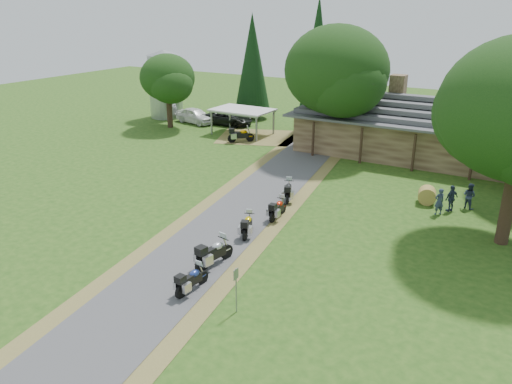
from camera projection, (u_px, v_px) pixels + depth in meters
The scene contains 22 objects.
ground at pixel (186, 262), 23.87m from camera, with size 120.00×120.00×0.00m, color #244B15.
driveway at pixel (223, 229), 27.35m from camera, with size 46.00×46.00×0.00m, color #3F3F41.
lodge at pixel (429, 127), 39.71m from camera, with size 21.40×9.40×4.90m, color brown, non-canonical shape.
silo at pixel (165, 84), 53.54m from camera, with size 3.52×3.52×7.15m, color gray.
carport at pixel (243, 122), 47.11m from camera, with size 5.52×3.68×2.39m, color silver, non-canonical shape.
car_white_sedan at pixel (195, 114), 51.62m from camera, with size 5.91×2.50×1.97m, color white.
car_dark_suv at pixel (228, 115), 50.84m from camera, with size 5.56×2.36×2.13m, color black.
motorcycle_row_a at pixel (192, 278), 21.24m from camera, with size 1.76×0.58×1.21m, color navy, non-canonical shape.
motorcycle_row_b at pixel (214, 251), 23.32m from camera, with size 2.11×0.69×1.44m, color #A3A6AB, non-canonical shape.
motorcycle_row_c at pixel (247, 224), 26.49m from camera, with size 1.82×0.59×1.24m, color #D8B800, non-canonical shape.
motorcycle_row_d at pixel (278, 208), 28.60m from camera, with size 1.83×0.60×1.25m, color red, non-canonical shape.
motorcycle_row_e at pixel (288, 190), 31.28m from camera, with size 1.92×0.63×1.32m, color black, non-canonical shape.
motorcycle_carport_a at pixel (241, 134), 44.46m from camera, with size 2.14×0.70×1.46m, color #CA8500, non-canonical shape.
person_a at pixel (440, 199), 28.95m from camera, with size 0.54×0.39×1.89m, color #2E3953.
person_b at pixel (470, 194), 29.87m from camera, with size 0.53×0.38×1.86m, color #2E3953.
person_c at pixel (452, 196), 29.42m from camera, with size 0.54×0.39×1.90m, color #2E3953.
hay_bale at pixel (427, 195), 30.74m from camera, with size 1.07×1.07×0.98m, color #9F8A3A.
sign_post at pixel (236, 291), 19.62m from camera, with size 0.35×0.06×1.97m, color gray, non-canonical shape.
oak_lodge_left at pixel (336, 87), 39.51m from camera, with size 8.20×8.20×10.92m, color black, non-canonical shape.
oak_silo at pixel (168, 87), 48.79m from camera, with size 5.34×5.34×7.96m, color black, non-canonical shape.
cedar_near at pixel (317, 65), 46.80m from camera, with size 3.48×3.48×12.43m, color black.
cedar_far at pixel (252, 67), 52.28m from camera, with size 3.74×3.74×10.91m, color black.
Camera 1 is at (13.44, -16.70, 11.52)m, focal length 35.00 mm.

